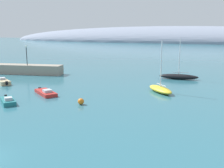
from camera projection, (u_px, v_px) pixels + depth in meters
breakwater_rocks at (12, 69)px, 63.08m from camera, size 24.40×7.86×2.16m
distant_ridge at (171, 42)px, 244.81m from camera, size 339.62×80.07×27.97m
sailboat_yellow_near_shore at (160, 89)px, 43.84m from camera, size 5.71×6.09×8.40m
sailboat_black_mid_mooring at (179, 76)px, 55.69m from camera, size 8.12×2.47×8.32m
motorboat_teal_foreground at (8, 101)px, 37.16m from camera, size 4.19×3.87×1.00m
motorboat_red_alongside_breakwater at (46, 93)px, 42.37m from camera, size 5.46×4.66×0.93m
motorboat_sand_outer at (3, 82)px, 50.67m from camera, size 4.66×3.81×1.14m
mooring_buoy_orange at (81, 101)px, 36.55m from camera, size 0.86×0.86×0.86m
harbor_lamp_post at (27, 53)px, 60.46m from camera, size 0.36×0.36×4.49m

